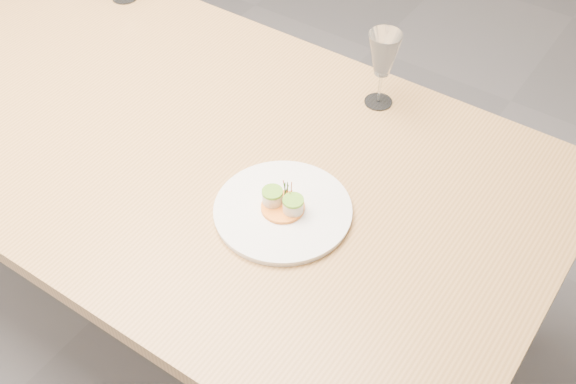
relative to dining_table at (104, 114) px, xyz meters
The scene contains 4 objects.
ground 0.68m from the dining_table, ahead, with size 7.00×7.00×0.00m, color slate.
dining_table is the anchor object (origin of this frame).
dinner_plate 0.64m from the dining_table, ahead, with size 0.30×0.30×0.08m.
wine_glass_3 0.75m from the dining_table, 31.47° to the left, with size 0.08×0.08×0.20m.
Camera 1 is at (1.24, -0.95, 1.91)m, focal length 45.00 mm.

